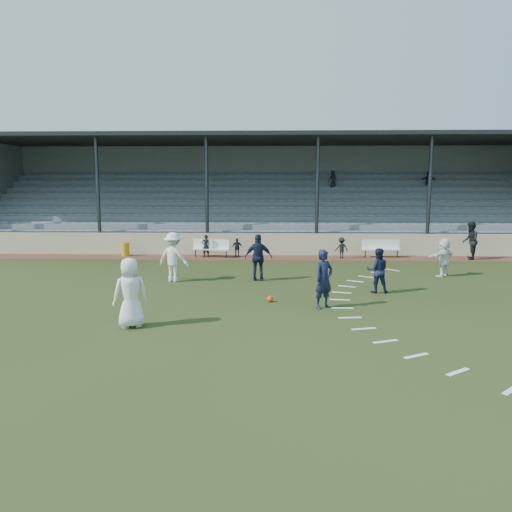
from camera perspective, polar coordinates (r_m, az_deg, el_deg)
The scene contains 19 objects.
ground at distance 16.11m, azimuth -0.30°, elevation -5.90°, with size 90.00×90.00×0.00m, color #2B3716.
cinder_track at distance 26.41m, azimuth 0.59°, elevation -0.20°, with size 34.00×2.00×0.02m, color brown.
retaining_wall at distance 27.36m, azimuth 0.64°, elevation 1.36°, with size 34.00×0.18×1.20m, color beige.
bench_left at distance 26.64m, azimuth -5.17°, elevation 1.09°, with size 2.04×0.81×0.95m.
bench_right at distance 27.26m, azimuth 14.10°, elevation 1.04°, with size 2.01×0.52×0.95m.
trash_bin at distance 27.89m, azimuth -14.73°, elevation 0.76°, with size 0.45×0.45×0.72m, color gold.
football at distance 16.81m, azimuth 1.62°, elevation -4.91°, with size 0.22×0.22×0.22m, color #EF500E.
player_white_lead at distance 14.21m, azimuth -14.16°, elevation -4.08°, with size 0.95×0.62×1.95m, color white.
player_navy_lead at distance 15.99m, azimuth 7.76°, elevation -2.62°, with size 0.69×0.45×1.89m, color #141A37.
player_navy_mid at distance 18.61m, azimuth 13.73°, elevation -1.61°, with size 0.79×0.62×1.63m, color #141A37.
player_white_wing at distance 20.35m, azimuth -9.42°, elevation -0.13°, with size 1.28×0.74×1.99m, color white.
player_navy_wing at distance 20.25m, azimuth 0.29°, elevation -0.17°, with size 1.12×0.47×1.91m, color #141A37.
player_white_back at distance 22.63m, azimuth 20.66°, elevation -0.13°, with size 1.53×0.49×1.65m, color white.
official at distance 27.91m, azimuth 23.29°, elevation 1.61°, with size 0.94×0.74×1.94m, color black.
sub_left_near at distance 26.53m, azimuth -5.75°, elevation 1.14°, with size 0.44×0.29×1.21m, color black.
sub_left_far at distance 26.59m, azimuth -2.15°, elevation 0.98°, with size 0.59×0.25×1.01m, color black.
sub_right at distance 26.45m, azimuth 9.74°, elevation 0.92°, with size 0.71×0.41×1.10m, color black.
grandstand at distance 31.91m, azimuth 0.85°, elevation 5.27°, with size 34.60×9.00×6.61m.
penalty_arc at distance 16.48m, azimuth 14.24°, elevation -5.82°, with size 3.89×14.63×0.01m.
Camera 1 is at (0.62, -15.59, 4.01)m, focal length 35.00 mm.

